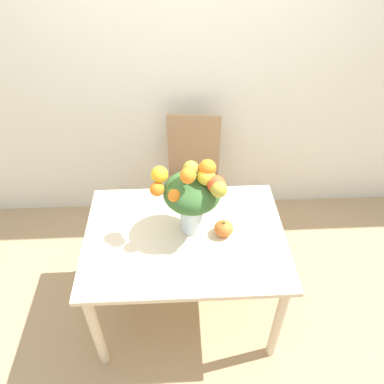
{
  "coord_description": "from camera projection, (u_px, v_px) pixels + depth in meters",
  "views": [
    {
      "loc": [
        -0.03,
        -1.48,
        2.35
      ],
      "look_at": [
        0.04,
        0.06,
        1.01
      ],
      "focal_mm": 35.0,
      "sensor_mm": 36.0,
      "label": 1
    }
  ],
  "objects": [
    {
      "name": "dining_table",
      "position": [
        185.0,
        247.0,
        2.25
      ],
      "size": [
        1.17,
        0.85,
        0.73
      ],
      "color": "beige",
      "rests_on": "ground_plane"
    },
    {
      "name": "wall_back",
      "position": [
        179.0,
        58.0,
        2.6
      ],
      "size": [
        8.0,
        0.06,
        2.7
      ],
      "color": "silver",
      "rests_on": "ground_plane"
    },
    {
      "name": "flower_vase",
      "position": [
        193.0,
        194.0,
        2.04
      ],
      "size": [
        0.4,
        0.32,
        0.49
      ],
      "color": "silver",
      "rests_on": "dining_table"
    },
    {
      "name": "pumpkin",
      "position": [
        224.0,
        228.0,
        2.16
      ],
      "size": [
        0.11,
        0.11,
        0.1
      ],
      "color": "orange",
      "rests_on": "dining_table"
    },
    {
      "name": "dining_chair_near_window",
      "position": [
        193.0,
        180.0,
        2.92
      ],
      "size": [
        0.46,
        0.46,
        1.01
      ],
      "rotation": [
        0.0,
        0.0,
        -0.11
      ],
      "color": "#9E7A56",
      "rests_on": "ground_plane"
    },
    {
      "name": "ground_plane",
      "position": [
        186.0,
        305.0,
        2.66
      ],
      "size": [
        12.0,
        12.0,
        0.0
      ],
      "primitive_type": "plane",
      "color": "tan"
    }
  ]
}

